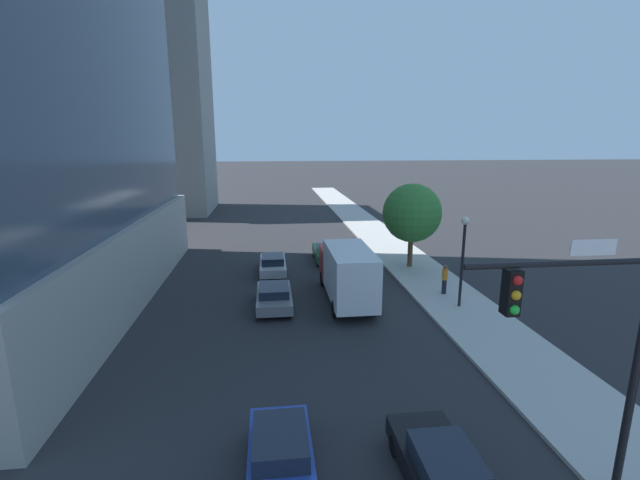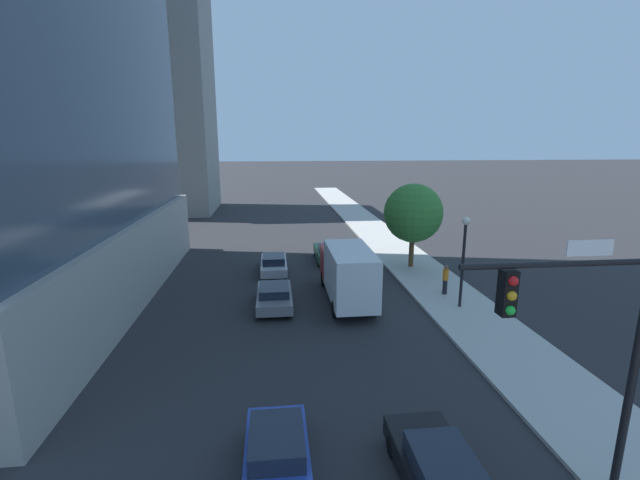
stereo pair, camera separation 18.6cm
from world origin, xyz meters
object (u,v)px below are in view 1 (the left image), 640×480
Objects in this scene: car_blue at (281,457)px; pedestrian_orange_shirt at (445,279)px; construction_building at (148,63)px; car_green at (327,252)px; car_silver at (273,264)px; box_truck at (347,271)px; car_gray at (274,296)px; car_black at (443,473)px; street_tree at (412,213)px; street_lamp at (463,247)px; traffic_light_pole at (589,330)px.

car_blue is 2.29× the size of pedestrian_orange_shirt.
construction_building reaches higher than car_green.
car_silver is 1.04× the size of car_green.
box_truck is at bearing 72.30° from car_blue.
car_gray is 10.00m from car_green.
car_silver is at bearing 101.69° from car_black.
car_gray is (-10.04, -6.61, -3.43)m from street_tree.
car_gray is 1.06× the size of car_blue.
car_black is (4.22, -20.37, 0.03)m from car_silver.
car_gray is 4.39m from box_truck.
car_black is (4.22, -13.84, 0.02)m from car_gray.
car_gray is 6.53m from car_silver.
pedestrian_orange_shirt is (0.18, -5.96, -3.03)m from street_tree.
street_lamp is 1.11× the size of car_silver.
street_tree reaches higher than car_silver.
car_silver is (14.67, -29.71, -17.94)m from construction_building.
car_black is at bearing -73.06° from car_gray.
street_tree is at bearing 91.76° from pedestrian_orange_shirt.
street_tree is 22.12m from car_blue.
traffic_light_pole is 1.61× the size of car_gray.
box_truck is (0.00, -8.65, 1.11)m from car_green.
pedestrian_orange_shirt is at bearing 3.66° from car_gray.
construction_building is 37.68m from car_silver.
construction_building is 56.94m from traffic_light_pole.
construction_building is 9.87× the size of car_gray.
street_lamp is 14.14m from car_black.
traffic_light_pole is 1.15× the size of street_tree.
car_green is at bearing 65.05° from car_gray.
car_black is at bearing -13.85° from car_blue.
car_silver is (-10.28, 7.92, -2.86)m from street_lamp.
street_tree is 1.38× the size of car_green.
car_blue reaches higher than car_green.
construction_building reaches higher than car_gray.
construction_building is 56.44m from car_black.
car_black is 15.70m from pedestrian_orange_shirt.
traffic_light_pole reaches higher than street_lamp.
street_tree reaches higher than car_black.
traffic_light_pole is at bearing -82.71° from car_green.
box_truck reaches higher than car_black.
traffic_light_pole is at bearing -71.02° from car_silver.
street_tree is 1.34× the size of car_black.
car_silver is 4.92m from car_green.
construction_building reaches higher than traffic_light_pole.
pedestrian_orange_shirt is at bearing -54.45° from car_green.
car_silver is 11.80m from pedestrian_orange_shirt.
construction_building reaches higher than car_silver.
street_tree reaches higher than street_lamp.
traffic_light_pole is 1.70× the size of car_blue.
pedestrian_orange_shirt is at bearing 2.33° from box_truck.
car_gray is 14.47m from car_black.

